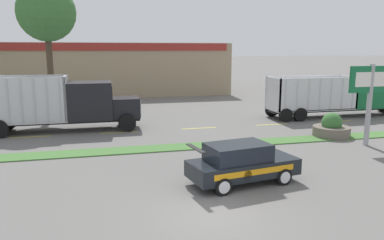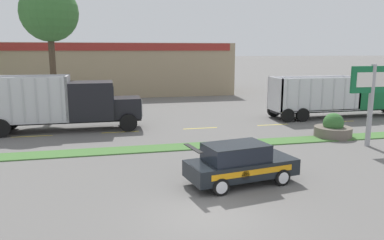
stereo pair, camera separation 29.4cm
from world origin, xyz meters
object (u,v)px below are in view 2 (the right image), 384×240
object	(u,v)px
stone_planter	(333,129)
dump_truck_trail	(356,97)
dump_truck_lead	(74,105)
rally_car	(240,163)
store_sign_post	(372,89)

from	to	relation	value
stone_planter	dump_truck_trail	bearing A→B (deg)	45.42
dump_truck_lead	rally_car	size ratio (longest dim) A/B	2.29
dump_truck_lead	stone_planter	distance (m)	16.68
rally_car	stone_planter	bearing A→B (deg)	37.24
stone_planter	dump_truck_lead	bearing A→B (deg)	159.89
rally_car	store_sign_post	xyz separation A→B (m)	(9.06, 4.05, 2.35)
dump_truck_lead	rally_car	bearing A→B (deg)	-59.30
store_sign_post	stone_planter	bearing A→B (deg)	105.13
dump_truck_trail	rally_car	bearing A→B (deg)	-139.06
dump_truck_lead	stone_planter	world-z (taller)	dump_truck_lead
dump_truck_trail	rally_car	size ratio (longest dim) A/B	2.67
dump_truck_trail	store_sign_post	bearing A→B (deg)	-122.66
stone_planter	rally_car	bearing A→B (deg)	-142.76
rally_car	store_sign_post	world-z (taller)	store_sign_post
rally_car	store_sign_post	bearing A→B (deg)	24.08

